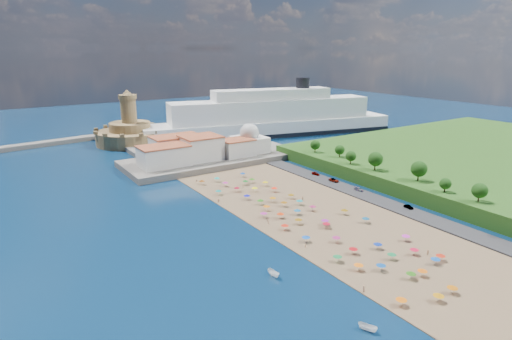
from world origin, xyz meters
TOP-DOWN VIEW (x-y plane):
  - ground at (0.00, 0.00)m, footprint 700.00×700.00m
  - terrace at (10.00, 73.00)m, footprint 90.00×36.00m
  - jetty at (-12.00, 108.00)m, footprint 18.00×70.00m
  - waterfront_buildings at (-3.05, 73.64)m, footprint 57.00×29.00m
  - domed_building at (30.00, 71.00)m, footprint 16.00×16.00m
  - fortress at (-12.00, 138.00)m, footprint 40.00×40.00m
  - cruise_ship at (74.95, 114.65)m, footprint 169.62×61.51m
  - beach_parasols at (-0.85, -12.90)m, footprint 31.30×109.77m
  - beachgoers at (-6.61, -4.37)m, footprint 29.52×99.68m
  - moored_boats at (-29.03, -49.29)m, footprint 5.77×32.44m
  - parked_cars at (36.00, 6.46)m, footprint 2.52×53.79m
  - hillside_trees at (49.84, -6.47)m, footprint 11.86×105.78m

SIDE VIEW (x-z plane):
  - ground at x=0.00m, z-range 0.00..0.00m
  - moored_boats at x=-29.03m, z-range -0.01..1.62m
  - beachgoers at x=-6.61m, z-range 0.17..2.00m
  - jetty at x=-12.00m, z-range 0.00..2.40m
  - parked_cars at x=36.00m, z-range 0.67..2.00m
  - terrace at x=10.00m, z-range 0.00..3.00m
  - beach_parasols at x=-0.85m, z-range 1.05..3.25m
  - fortress at x=-12.00m, z-range -9.52..22.88m
  - waterfront_buildings at x=-3.05m, z-range 2.38..13.38m
  - domed_building at x=30.00m, z-range 1.47..16.47m
  - hillside_trees at x=49.84m, z-range 6.20..14.10m
  - cruise_ship at x=74.95m, z-range -7.50..29.30m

